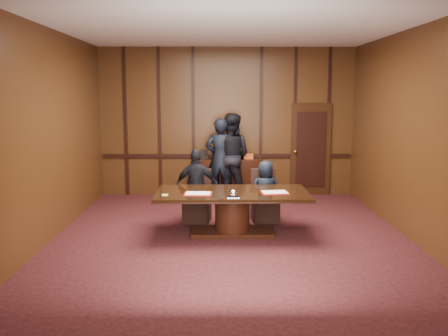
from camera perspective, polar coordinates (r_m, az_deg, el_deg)
name	(u,v)px	position (r m, az deg, el deg)	size (l,w,h in m)	color
room	(235,136)	(7.96, 1.32, 3.89)	(7.00, 7.04, 3.50)	black
sideboard	(227,176)	(11.22, 0.41, -1.00)	(1.60, 0.45, 1.54)	black
conference_table	(232,206)	(8.19, 1.01, -4.56)	(2.62, 1.32, 0.76)	black
folder_left	(198,194)	(7.95, -3.14, -3.09)	(0.47, 0.35, 0.02)	#B51310
folder_right	(275,192)	(8.08, 6.11, -2.93)	(0.49, 0.37, 0.02)	#B51310
inkstand	(233,194)	(7.69, 1.12, -3.14)	(0.20, 0.14, 0.12)	white
notepad	(165,195)	(7.90, -7.12, -3.22)	(0.10, 0.07, 0.01)	#EED574
chair_left	(197,206)	(9.10, -3.23, -4.61)	(0.55, 0.55, 0.99)	black
chair_right	(265,206)	(9.14, 4.92, -4.57)	(0.53, 0.53, 0.99)	black
signatory_left	(197,186)	(8.94, -3.31, -2.20)	(0.82, 0.34, 1.39)	black
signatory_right	(265,192)	(9.00, 5.01, -2.83)	(0.58, 0.38, 1.18)	black
witness_left	(220,159)	(10.86, -0.46, 1.10)	(0.69, 0.45, 1.88)	black
witness_right	(230,156)	(10.99, 0.77, 1.45)	(0.96, 0.75, 1.98)	black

